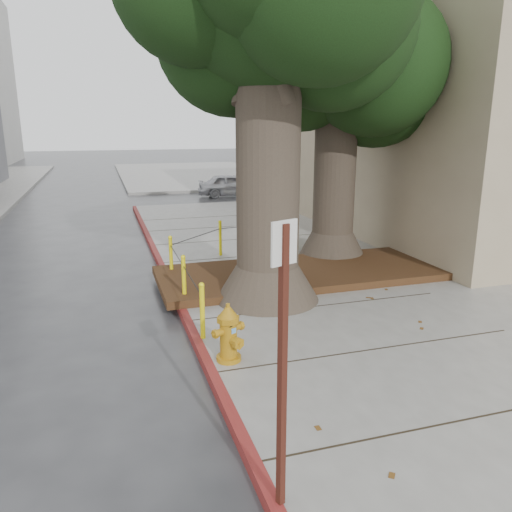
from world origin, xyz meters
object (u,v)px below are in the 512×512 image
(car_silver, at_px, (232,185))
(car_red, at_px, (362,178))
(fire_hydrant, at_px, (229,333))
(signpost, at_px, (283,354))

(car_silver, relative_size, car_red, 1.04)
(fire_hydrant, xyz_separation_m, car_red, (12.77, 19.16, -0.04))
(car_red, bearing_deg, signpost, 154.04)
(car_silver, distance_m, car_red, 8.20)
(fire_hydrant, xyz_separation_m, signpost, (-0.26, -2.91, 1.06))
(fire_hydrant, distance_m, signpost, 3.11)
(car_silver, xyz_separation_m, car_red, (8.09, 1.33, -0.04))
(fire_hydrant, bearing_deg, car_silver, 51.41)
(fire_hydrant, relative_size, car_silver, 0.26)
(car_red, bearing_deg, car_silver, 103.95)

